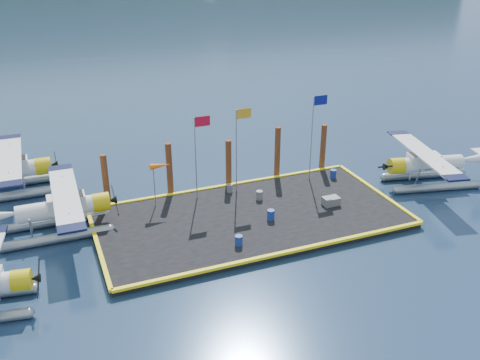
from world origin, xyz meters
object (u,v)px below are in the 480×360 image
Objects in this scene: flagpole_red at (198,145)px; flagpole_blue at (315,125)px; windsock at (160,167)px; crate at (331,201)px; seaplane_c at (6,174)px; piling_4 at (323,149)px; seaplane_d at (428,166)px; drum_5 at (230,188)px; drum_2 at (259,195)px; piling_3 at (277,154)px; piling_1 at (170,171)px; piling_0 at (106,182)px; piling_2 at (229,164)px; drum_1 at (271,215)px; flagpole_yellow at (239,138)px; drum_3 at (239,241)px; drum_4 at (333,174)px; seaplane_b at (61,211)px.

flagpole_blue is at bearing -0.00° from flagpole_red.
windsock is at bearing 180.00° from flagpole_red.
seaplane_c is at bearing 152.05° from crate.
seaplane_d is at bearing -39.71° from piling_4.
drum_5 is at bearing 1.45° from flagpole_red.
seaplane_d is 13.25m from drum_2.
piling_3 reaches higher than seaplane_d.
piling_1 is at bearing 57.34° from windsock.
piling_2 is (9.00, 0.00, -0.10)m from piling_0.
flagpole_yellow reaches higher than drum_1.
flagpole_yellow is at bearing -9.86° from piling_0.
drum_1 is 6.53m from piling_2.
drum_2 is 10.67m from piling_0.
drum_3 is 0.11× the size of flagpole_red.
seaplane_d is at bearing 71.84° from seaplane_c.
flagpole_red reaches higher than drum_5.
piling_4 is (23.47, -5.00, 0.37)m from seaplane_c.
drum_1 is 4.97m from drum_5.
flagpole_blue is at bearing 78.86° from seaplane_d.
flagpole_blue reaches higher than drum_4.
piling_3 is at bearing 102.16° from crate.
drum_4 is at bearing -15.09° from piling_2.
seaplane_d is 9.22m from flagpole_blue.
windsock is (-5.73, 0.00, -1.28)m from flagpole_yellow.
flagpole_yellow is (0.71, -0.06, 3.82)m from drum_5.
drum_1 is 6.11m from flagpole_yellow.
piling_4 reaches higher than drum_1.
drum_1 is at bearing -175.36° from crate.
windsock is at bearing 157.80° from crate.
seaplane_d is 8.93m from crate.
windsock is 9.72m from piling_3.
drum_1 is at bearing -33.87° from piling_0.
piling_4 is at bearing 39.11° from drum_3.
seaplane_d is 1.62× the size of flagpole_yellow.
flagpole_red reaches higher than seaplane_b.
drum_1 is at bearing -85.99° from flagpole_yellow.
piling_0 is 13.00m from piling_3.
seaplane_c reaches higher than seaplane_d.
seaplane_b is at bearing 168.33° from crate.
drum_5 is at bearing 102.18° from drum_1.
drum_5 is at bearing -169.73° from piling_4.
drum_2 is 1.09× the size of drum_5.
drum_5 is 0.15× the size of piling_0.
drum_5 reaches higher than crate.
drum_4 is (10.39, 6.51, 0.00)m from drum_3.
seaplane_b is at bearing 96.79° from seaplane_d.
drum_3 is at bearing -141.42° from flagpole_blue.
drum_4 is at bearing 57.46° from crate.
piling_4 reaches higher than windsock.
piling_0 is at bearing 180.00° from piling_1.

